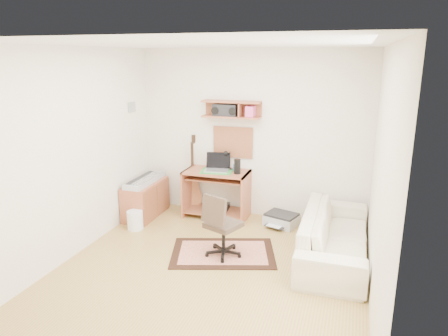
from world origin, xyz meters
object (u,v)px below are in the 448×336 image
(sofa, at_px, (335,228))
(cabinet, at_px, (146,199))
(desk, at_px, (217,194))
(task_chair, at_px, (223,225))
(printer, at_px, (281,220))

(sofa, bearing_deg, cabinet, 79.84)
(desk, distance_m, cabinet, 1.14)
(cabinet, bearing_deg, sofa, -10.16)
(desk, relative_size, task_chair, 1.17)
(task_chair, distance_m, cabinet, 1.88)
(cabinet, xyz_separation_m, printer, (2.14, 0.27, -0.19))
(desk, height_order, printer, desk)
(cabinet, relative_size, printer, 1.94)
(desk, bearing_deg, printer, -2.60)
(printer, bearing_deg, task_chair, -95.92)
(cabinet, bearing_deg, task_chair, -30.45)
(printer, height_order, sofa, sofa)
(cabinet, xyz_separation_m, sofa, (2.96, -0.53, 0.12))
(cabinet, relative_size, sofa, 0.45)
(task_chair, height_order, sofa, task_chair)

